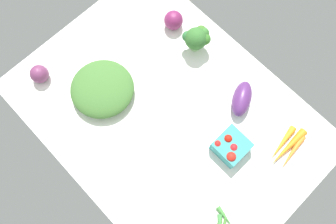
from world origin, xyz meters
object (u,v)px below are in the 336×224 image
Objects in this scene: broccoli_head at (198,38)px; red_onion_near_basket at (174,20)px; carrot_bunch at (287,148)px; leafy_greens_clump at (102,89)px; red_onion_center at (39,74)px; eggplant at (242,99)px; berry_basket at (231,147)px.

broccoli_head is 12.94cm from red_onion_near_basket.
leafy_greens_clump reaches higher than carrot_bunch.
leafy_greens_clump is at bearing -147.97° from red_onion_center.
red_onion_near_basket reaches higher than leafy_greens_clump.
broccoli_head is 0.49× the size of leafy_greens_clump.
leafy_greens_clump reaches higher than eggplant.
red_onion_center is 71.17cm from berry_basket.
broccoli_head is 1.09× the size of berry_basket.
carrot_bunch is at bearing -152.03° from leafy_greens_clump.
broccoli_head is 57.50cm from red_onion_center.
red_onion_center is 0.91× the size of red_onion_near_basket.
leafy_greens_clump is 2.20× the size of berry_basket.
berry_basket is (13.46, 13.98, 2.01)cm from carrot_bunch.
berry_basket is at bearing 46.09° from carrot_bunch.
broccoli_head is at bearing 178.86° from red_onion_near_basket.
red_onion_near_basket is 0.70× the size of berry_basket.
berry_basket reaches higher than leafy_greens_clump.
berry_basket is (-45.10, -17.11, 0.02)cm from leafy_greens_clump.
leafy_greens_clump is at bearing 74.01° from broccoli_head.
berry_basket is at bearing -178.90° from eggplant.
red_onion_center is 89.52cm from carrot_bunch.
eggplant is at bearing -138.42° from leafy_greens_clump.
carrot_bunch is 19.51cm from berry_basket.
berry_basket is at bearing -155.57° from red_onion_center.
red_onion_center is 0.49× the size of eggplant.
carrot_bunch is at bearing 174.67° from red_onion_near_basket.
broccoli_head is 38.14cm from leafy_greens_clump.
red_onion_near_basket is (12.52, -0.25, -3.25)cm from broccoli_head.
red_onion_near_basket is 38.66cm from eggplant.
red_onion_near_basket reaches higher than carrot_bunch.
berry_basket is at bearing 150.76° from broccoli_head.
broccoli_head is at bearing -29.24° from berry_basket.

